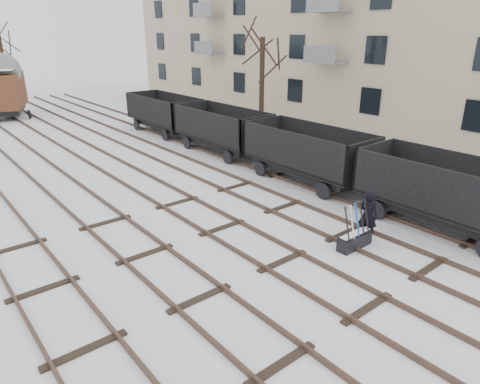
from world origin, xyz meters
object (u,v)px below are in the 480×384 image
at_px(ground_frame, 355,239).
at_px(freight_wagon_a, 446,203).
at_px(worker, 368,216).
at_px(box_van_wagon, 5,89).

xyz_separation_m(ground_frame, freight_wagon_a, (3.57, -1.09, 0.66)).
relative_size(ground_frame, worker, 0.86).
distance_m(worker, box_van_wagon, 30.88).
bearing_deg(ground_frame, worker, 7.23).
xyz_separation_m(ground_frame, box_van_wagon, (-3.25, 30.69, 1.92)).
height_order(worker, freight_wagon_a, freight_wagon_a).
height_order(freight_wagon_a, box_van_wagon, box_van_wagon).
height_order(ground_frame, freight_wagon_a, freight_wagon_a).
relative_size(worker, freight_wagon_a, 0.29).
distance_m(ground_frame, box_van_wagon, 30.92).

